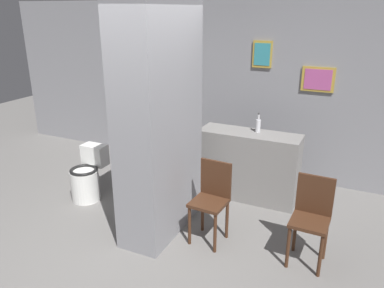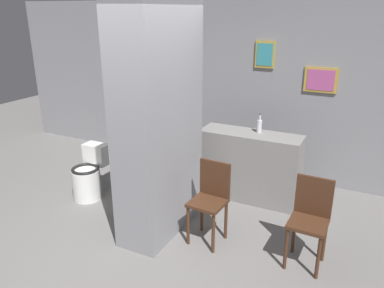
# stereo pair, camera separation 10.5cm
# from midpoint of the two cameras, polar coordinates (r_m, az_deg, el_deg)

# --- Properties ---
(ground_plane) EXTENTS (14.00, 14.00, 0.00)m
(ground_plane) POSITION_cam_midpoint_polar(r_m,az_deg,el_deg) (4.28, -10.86, -15.54)
(ground_plane) COLOR slate
(wall_back) EXTENTS (8.00, 0.09, 2.60)m
(wall_back) POSITION_cam_midpoint_polar(r_m,az_deg,el_deg) (5.93, 3.33, 8.59)
(wall_back) COLOR gray
(wall_back) RESTS_ON ground_plane
(pillar_center) EXTENTS (0.52, 1.17, 2.60)m
(pillar_center) POSITION_cam_midpoint_polar(r_m,az_deg,el_deg) (4.08, -5.70, 3.31)
(pillar_center) COLOR gray
(pillar_center) RESTS_ON ground_plane
(counter_shelf) EXTENTS (1.34, 0.44, 0.93)m
(counter_shelf) POSITION_cam_midpoint_polar(r_m,az_deg,el_deg) (5.11, 7.97, -3.25)
(counter_shelf) COLOR gray
(counter_shelf) RESTS_ON ground_plane
(toilet) EXTENTS (0.38, 0.54, 0.71)m
(toilet) POSITION_cam_midpoint_polar(r_m,az_deg,el_deg) (5.31, -16.21, -4.88)
(toilet) COLOR white
(toilet) RESTS_ON ground_plane
(chair_near_pillar) EXTENTS (0.39, 0.39, 0.91)m
(chair_near_pillar) POSITION_cam_midpoint_polar(r_m,az_deg,el_deg) (4.14, 2.26, -8.13)
(chair_near_pillar) COLOR #422616
(chair_near_pillar) RESTS_ON ground_plane
(chair_by_doorway) EXTENTS (0.37, 0.37, 0.91)m
(chair_by_doorway) POSITION_cam_midpoint_polar(r_m,az_deg,el_deg) (3.96, 16.97, -10.43)
(chair_by_doorway) COLOR #422616
(chair_by_doorway) RESTS_ON ground_plane
(bicycle) EXTENTS (1.75, 0.42, 0.70)m
(bicycle) POSITION_cam_midpoint_polar(r_m,az_deg,el_deg) (5.63, -2.15, -2.22)
(bicycle) COLOR black
(bicycle) RESTS_ON ground_plane
(bottle_tall) EXTENTS (0.07, 0.07, 0.26)m
(bottle_tall) POSITION_cam_midpoint_polar(r_m,az_deg,el_deg) (4.96, 9.44, 2.87)
(bottle_tall) COLOR silver
(bottle_tall) RESTS_ON counter_shelf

